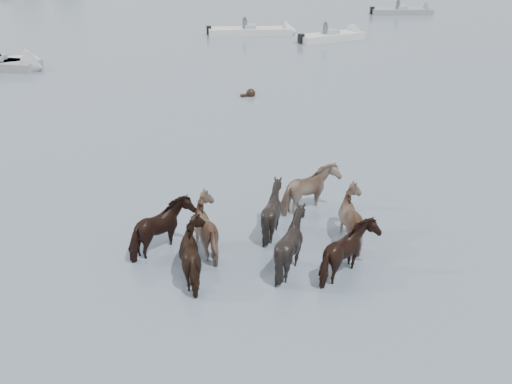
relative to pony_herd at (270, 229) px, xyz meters
name	(u,v)px	position (x,y,z in m)	size (l,w,h in m)	color
ground	(268,260)	(-0.23, -0.46, -0.55)	(400.00, 400.00, 0.00)	slate
pony_herd	(270,229)	(0.00, 0.00, 0.00)	(6.53, 4.74, 1.59)	black
swimming_pony	(250,94)	(4.12, 13.10, -0.45)	(0.72, 0.44, 0.44)	black
motorboat_a	(9,63)	(-6.61, 23.15, -0.32)	(4.83, 2.27, 1.92)	silver
motorboat_b	(9,66)	(-6.63, 22.63, -0.32)	(5.29, 4.11, 1.92)	gray
motorboat_c	(261,31)	(10.30, 28.02, -0.32)	(6.59, 3.35, 1.92)	silver
motorboat_d	(339,36)	(14.70, 24.38, -0.32)	(5.53, 2.44, 1.92)	silver
motorboat_e	(410,11)	(26.35, 33.11, -0.32)	(5.93, 3.18, 1.92)	gray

